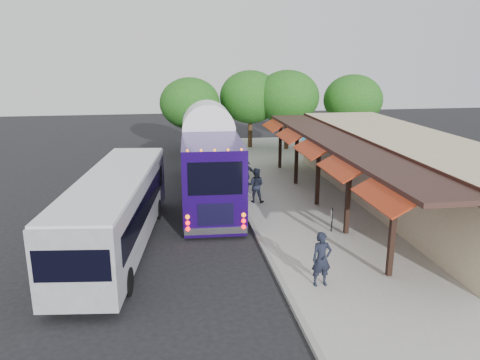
{
  "coord_description": "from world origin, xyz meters",
  "views": [
    {
      "loc": [
        -3.61,
        -17.81,
        7.65
      ],
      "look_at": [
        -0.26,
        3.52,
        1.8
      ],
      "focal_mm": 35.0,
      "sensor_mm": 36.0,
      "label": 1
    }
  ],
  "objects_px": {
    "city_bus": "(116,208)",
    "ped_c": "(246,175)",
    "coach_bus": "(209,157)",
    "sign_board": "(332,216)",
    "ped_d": "(242,160)",
    "ped_a": "(322,259)",
    "ped_b": "(256,185)"
  },
  "relations": [
    {
      "from": "coach_bus",
      "to": "ped_d",
      "type": "height_order",
      "value": "coach_bus"
    },
    {
      "from": "ped_b",
      "to": "ped_a",
      "type": "bearing_deg",
      "value": 113.38
    },
    {
      "from": "city_bus",
      "to": "ped_c",
      "type": "distance_m",
      "value": 9.16
    },
    {
      "from": "coach_bus",
      "to": "sign_board",
      "type": "relative_size",
      "value": 12.71
    },
    {
      "from": "city_bus",
      "to": "ped_c",
      "type": "height_order",
      "value": "city_bus"
    },
    {
      "from": "ped_b",
      "to": "sign_board",
      "type": "relative_size",
      "value": 1.77
    },
    {
      "from": "city_bus",
      "to": "ped_a",
      "type": "bearing_deg",
      "value": -26.5
    },
    {
      "from": "coach_bus",
      "to": "ped_a",
      "type": "distance_m",
      "value": 11.48
    },
    {
      "from": "ped_d",
      "to": "city_bus",
      "type": "bearing_deg",
      "value": 86.63
    },
    {
      "from": "ped_a",
      "to": "ped_d",
      "type": "bearing_deg",
      "value": 87.6
    },
    {
      "from": "coach_bus",
      "to": "ped_c",
      "type": "relative_size",
      "value": 6.9
    },
    {
      "from": "city_bus",
      "to": "ped_d",
      "type": "height_order",
      "value": "city_bus"
    },
    {
      "from": "ped_c",
      "to": "sign_board",
      "type": "height_order",
      "value": "ped_c"
    },
    {
      "from": "ped_a",
      "to": "sign_board",
      "type": "distance_m",
      "value": 5.06
    },
    {
      "from": "ped_a",
      "to": "ped_c",
      "type": "relative_size",
      "value": 0.99
    },
    {
      "from": "ped_d",
      "to": "sign_board",
      "type": "relative_size",
      "value": 1.53
    },
    {
      "from": "coach_bus",
      "to": "ped_c",
      "type": "height_order",
      "value": "coach_bus"
    },
    {
      "from": "ped_c",
      "to": "ped_d",
      "type": "xyz_separation_m",
      "value": [
        0.56,
        4.54,
        -0.16
      ]
    },
    {
      "from": "coach_bus",
      "to": "sign_board",
      "type": "bearing_deg",
      "value": -50.99
    },
    {
      "from": "coach_bus",
      "to": "ped_a",
      "type": "xyz_separation_m",
      "value": [
        2.71,
        -11.09,
        -1.14
      ]
    },
    {
      "from": "city_bus",
      "to": "sign_board",
      "type": "bearing_deg",
      "value": 6.91
    },
    {
      "from": "ped_a",
      "to": "ped_b",
      "type": "bearing_deg",
      "value": 90.01
    },
    {
      "from": "ped_a",
      "to": "sign_board",
      "type": "bearing_deg",
      "value": 63.59
    },
    {
      "from": "ped_c",
      "to": "sign_board",
      "type": "bearing_deg",
      "value": 99.37
    },
    {
      "from": "ped_b",
      "to": "sign_board",
      "type": "bearing_deg",
      "value": 138.69
    },
    {
      "from": "ped_d",
      "to": "sign_board",
      "type": "distance_m",
      "value": 11.3
    },
    {
      "from": "ped_d",
      "to": "sign_board",
      "type": "height_order",
      "value": "ped_d"
    },
    {
      "from": "ped_a",
      "to": "ped_b",
      "type": "relative_size",
      "value": 1.02
    },
    {
      "from": "ped_b",
      "to": "ped_d",
      "type": "height_order",
      "value": "ped_b"
    },
    {
      "from": "coach_bus",
      "to": "ped_a",
      "type": "relative_size",
      "value": 6.99
    },
    {
      "from": "city_bus",
      "to": "ped_d",
      "type": "distance_m",
      "value": 13.11
    },
    {
      "from": "sign_board",
      "to": "coach_bus",
      "type": "bearing_deg",
      "value": 141.32
    }
  ]
}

